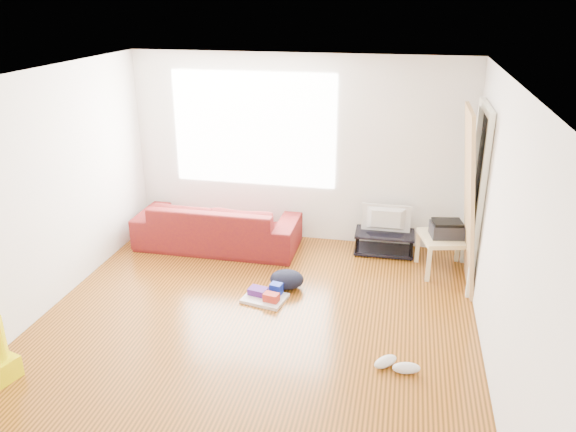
% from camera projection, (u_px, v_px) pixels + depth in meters
% --- Properties ---
extents(room, '(4.51, 5.01, 2.51)m').
position_uv_depth(room, '(258.00, 213.00, 5.28)').
color(room, '#472D0D').
rests_on(room, ground).
extents(sofa, '(2.15, 0.84, 0.63)m').
position_uv_depth(sofa, '(219.00, 246.00, 7.58)').
color(sofa, '#510E17').
rests_on(sofa, ground).
extents(tv_stand, '(0.77, 0.45, 0.28)m').
position_uv_depth(tv_stand, '(384.00, 242.00, 7.35)').
color(tv_stand, black).
rests_on(tv_stand, ground).
extents(tv, '(0.63, 0.08, 0.36)m').
position_uv_depth(tv, '(386.00, 220.00, 7.23)').
color(tv, black).
rests_on(tv, tv_stand).
extents(side_table, '(0.69, 0.69, 0.46)m').
position_uv_depth(side_table, '(445.00, 242.00, 6.78)').
color(side_table, '#CFBE79').
rests_on(side_table, ground).
extents(printer, '(0.42, 0.35, 0.20)m').
position_uv_depth(printer, '(447.00, 229.00, 6.71)').
color(printer, black).
rests_on(printer, side_table).
extents(bucket, '(0.27, 0.27, 0.26)m').
position_uv_depth(bucket, '(251.00, 256.00, 7.31)').
color(bucket, navy).
rests_on(bucket, ground).
extents(toilet_paper, '(0.12, 0.12, 0.11)m').
position_uv_depth(toilet_paper, '(252.00, 242.00, 7.26)').
color(toilet_paper, silver).
rests_on(toilet_paper, bucket).
extents(cleaning_tray, '(0.52, 0.45, 0.16)m').
position_uv_depth(cleaning_tray, '(266.00, 295.00, 6.25)').
color(cleaning_tray, beige).
rests_on(cleaning_tray, ground).
extents(backpack, '(0.42, 0.35, 0.22)m').
position_uv_depth(backpack, '(287.00, 288.00, 6.52)').
color(backpack, black).
rests_on(backpack, ground).
extents(sneakers, '(0.45, 0.26, 0.10)m').
position_uv_depth(sneakers, '(396.00, 365.00, 5.08)').
color(sneakers, silver).
rests_on(sneakers, ground).
extents(door_panel, '(0.26, 0.83, 2.06)m').
position_uv_depth(door_panel, '(459.00, 283.00, 6.61)').
color(door_panel, '#B27D50').
rests_on(door_panel, ground).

